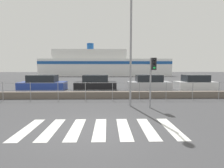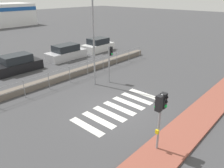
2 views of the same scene
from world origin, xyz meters
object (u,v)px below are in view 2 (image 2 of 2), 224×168
Objects in this scene: traffic_light_near at (161,108)px; traffic_light_far at (110,56)px; parked_car_silver at (66,53)px; streetlamp at (96,31)px; parked_car_black at (17,64)px; parked_car_white at (98,45)px.

traffic_light_near is 8.49m from traffic_light_far.
traffic_light_far is at bearing -101.99° from parked_car_silver.
streetlamp reaches higher than traffic_light_near.
parked_car_silver is at bearing 67.18° from traffic_light_near.
parked_car_black is at bearing 180.00° from parked_car_silver.
parked_car_white is at bearing 44.97° from streetlamp.
parked_car_black is (-3.74, 7.92, -1.43)m from traffic_light_far.
streetlamp reaches higher than parked_car_black.
parked_car_silver is at bearing 180.00° from parked_car_white.
streetlamp is 1.58× the size of parked_car_silver.
parked_car_white is at bearing 50.73° from traffic_light_far.
streetlamp is at bearing 166.34° from traffic_light_far.
parked_car_white is (10.21, -0.00, 0.00)m from parked_car_black.
parked_car_white is (11.11, 15.03, -1.53)m from traffic_light_near.
traffic_light_near is at bearing -126.49° from parked_car_white.
parked_car_silver reaches higher than parked_car_white.
parked_car_white is (6.47, 7.92, -1.43)m from traffic_light_far.
traffic_light_near is 15.13m from parked_car_black.
parked_car_silver is at bearing 78.01° from traffic_light_far.
parked_car_silver is (2.85, 7.63, -3.48)m from streetlamp.
parked_car_silver is at bearing 69.52° from streetlamp.
traffic_light_far is at bearing -129.27° from parked_car_white.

